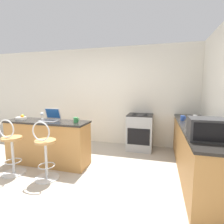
# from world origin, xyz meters

# --- Properties ---
(ground_plane) EXTENTS (20.00, 20.00, 0.00)m
(ground_plane) POSITION_xyz_m (0.00, 0.00, 0.00)
(ground_plane) COLOR #ADA393
(wall_back) EXTENTS (12.00, 0.06, 2.60)m
(wall_back) POSITION_xyz_m (0.00, 2.24, 1.30)
(wall_back) COLOR silver
(wall_back) RESTS_ON ground_plane
(breakfast_bar) EXTENTS (1.69, 0.52, 0.88)m
(breakfast_bar) POSITION_xyz_m (-0.64, 0.56, 0.44)
(breakfast_bar) COLOR #B27C42
(breakfast_bar) RESTS_ON ground_plane
(counter_right) EXTENTS (0.61, 2.74, 0.88)m
(counter_right) POSITION_xyz_m (2.17, 0.86, 0.44)
(counter_right) COLOR #B27C42
(counter_right) RESTS_ON ground_plane
(bar_stool_near) EXTENTS (0.40, 0.40, 1.00)m
(bar_stool_near) POSITION_xyz_m (-0.98, 0.00, 0.47)
(bar_stool_near) COLOR silver
(bar_stool_near) RESTS_ON ground_plane
(bar_stool_far) EXTENTS (0.40, 0.40, 1.00)m
(bar_stool_far) POSITION_xyz_m (-0.29, 0.00, 0.47)
(bar_stool_far) COLOR silver
(bar_stool_far) RESTS_ON ground_plane
(laptop) EXTENTS (0.34, 0.29, 0.24)m
(laptop) POSITION_xyz_m (-0.59, 0.63, 0.94)
(laptop) COLOR #B7BABF
(laptop) RESTS_ON breakfast_bar
(microwave) EXTENTS (0.53, 0.35, 0.27)m
(microwave) POSITION_xyz_m (2.14, -0.03, 1.02)
(microwave) COLOR #2D2D30
(microwave) RESTS_ON counter_right
(toaster) EXTENTS (0.20, 0.25, 0.19)m
(toaster) POSITION_xyz_m (2.21, 0.58, 0.98)
(toaster) COLOR #9EA3A8
(toaster) RESTS_ON counter_right
(stove_range) EXTENTS (0.61, 0.59, 0.89)m
(stove_range) POSITION_xyz_m (1.06, 1.90, 0.44)
(stove_range) COLOR #9EA3A8
(stove_range) RESTS_ON ground_plane
(mug_blue) EXTENTS (0.10, 0.08, 0.10)m
(mug_blue) POSITION_xyz_m (1.96, 1.32, 0.93)
(mug_blue) COLOR #2D51AD
(mug_blue) RESTS_ON counter_right
(fruit_bowl) EXTENTS (0.20, 0.20, 0.11)m
(fruit_bowl) POSITION_xyz_m (-1.22, 0.53, 0.92)
(fruit_bowl) COLOR silver
(fruit_bowl) RESTS_ON breakfast_bar
(mug_white) EXTENTS (0.09, 0.07, 0.09)m
(mug_white) POSITION_xyz_m (2.23, 1.54, 0.92)
(mug_white) COLOR white
(mug_white) RESTS_ON counter_right
(mug_green) EXTENTS (0.10, 0.09, 0.10)m
(mug_green) POSITION_xyz_m (0.01, 0.55, 0.93)
(mug_green) COLOR #338447
(mug_green) RESTS_ON breakfast_bar
(wine_glass_short) EXTENTS (0.07, 0.07, 0.14)m
(wine_glass_short) POSITION_xyz_m (-0.87, 0.72, 0.98)
(wine_glass_short) COLOR silver
(wine_glass_short) RESTS_ON breakfast_bar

